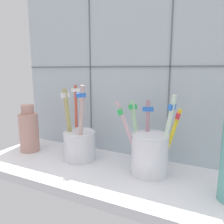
# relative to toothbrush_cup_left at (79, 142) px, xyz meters

# --- Properties ---
(counter_slab) EXTENTS (0.64, 0.22, 0.02)m
(counter_slab) POSITION_rel_toothbrush_cup_left_xyz_m (0.09, -0.03, -0.05)
(counter_slab) COLOR silver
(counter_slab) RESTS_ON ground
(tile_wall_back) EXTENTS (0.64, 0.02, 0.45)m
(tile_wall_back) POSITION_rel_toothbrush_cup_left_xyz_m (0.09, 0.09, 0.16)
(tile_wall_back) COLOR #B2C1CC
(tile_wall_back) RESTS_ON ground
(toothbrush_cup_left) EXTENTS (0.10, 0.11, 0.19)m
(toothbrush_cup_left) POSITION_rel_toothbrush_cup_left_xyz_m (0.00, 0.00, 0.00)
(toothbrush_cup_left) COLOR silver
(toothbrush_cup_left) RESTS_ON counter_slab
(toothbrush_cup_right) EXTENTS (0.13, 0.08, 0.18)m
(toothbrush_cup_right) POSITION_rel_toothbrush_cup_left_xyz_m (0.18, 0.00, 0.01)
(toothbrush_cup_right) COLOR white
(toothbrush_cup_right) RESTS_ON counter_slab
(ceramic_vase) EXTENTS (0.05, 0.05, 0.13)m
(ceramic_vase) POSITION_rel_toothbrush_cup_left_xyz_m (-0.16, -0.01, 0.01)
(ceramic_vase) COLOR tan
(ceramic_vase) RESTS_ON counter_slab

